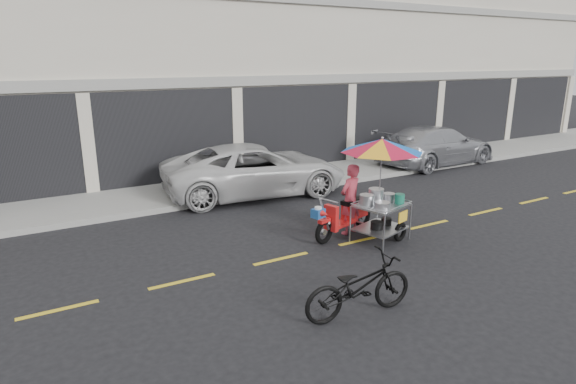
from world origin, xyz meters
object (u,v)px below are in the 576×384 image
white_pickup (255,170)px  food_vendor_rig (370,175)px  silver_pickup (436,145)px  near_bicycle (359,286)px

white_pickup → food_vendor_rig: bearing=-165.2°
white_pickup → food_vendor_rig: 4.42m
silver_pickup → near_bicycle: bearing=124.6°
near_bicycle → food_vendor_rig: food_vendor_rig is taller
white_pickup → food_vendor_rig: size_ratio=2.03×
near_bicycle → food_vendor_rig: size_ratio=0.71×
near_bicycle → food_vendor_rig: 3.51m
silver_pickup → food_vendor_rig: size_ratio=1.91×
silver_pickup → food_vendor_rig: 8.30m
silver_pickup → near_bicycle: (-9.10, -7.15, -0.24)m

